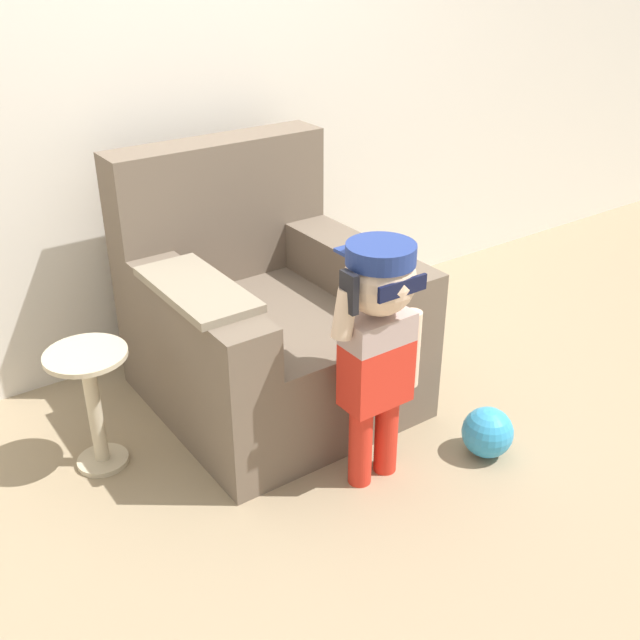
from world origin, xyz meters
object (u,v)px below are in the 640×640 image
person_child (378,329)px  toy_ball (487,432)px  side_table (93,398)px  armchair (264,320)px

person_child → toy_ball: (0.42, -0.15, -0.50)m
side_table → toy_ball: bearing=-33.0°
person_child → toy_ball: 0.67m
side_table → toy_ball: size_ratio=2.45×
person_child → side_table: size_ratio=1.91×
person_child → side_table: bearing=140.8°
armchair → toy_ball: size_ratio=5.27×
armchair → person_child: armchair is taller
armchair → side_table: bearing=-175.3°
person_child → armchair: bearing=91.8°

